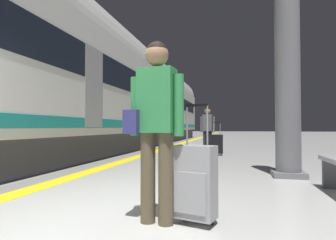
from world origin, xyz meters
TOP-DOWN VIEW (x-y plane):
  - ground_plane at (0.00, 0.00)m, footprint 120.00×120.00m
  - safety_line_strip at (-1.18, 10.00)m, footprint 0.36×80.00m
  - tactile_edge_band at (-1.48, 10.00)m, footprint 0.56×80.00m
  - high_speed_train at (-3.23, 8.86)m, footprint 2.94×31.24m
  - traveller_foreground at (0.95, 0.17)m, footprint 0.56×0.30m
  - rolling_suitcase_foreground at (1.31, 0.23)m, footprint 0.43×0.32m
  - passenger_near at (0.80, 7.00)m, footprint 0.49×0.20m
  - suitcase_near at (1.12, 6.73)m, footprint 0.39×0.26m
  - platform_pillar at (2.62, 3.10)m, footprint 0.56×0.56m

SIDE VIEW (x-z plane):
  - ground_plane at x=0.00m, z-range 0.00..0.00m
  - tactile_edge_band at x=-1.48m, z-range 0.00..0.01m
  - safety_line_strip at x=-1.18m, z-range 0.00..0.01m
  - suitcase_near at x=1.12m, z-range -0.17..0.89m
  - rolling_suitcase_foreground at x=1.31m, z-range -0.17..0.95m
  - passenger_near at x=0.80m, z-range 0.13..1.68m
  - traveller_foreground at x=0.95m, z-range 0.13..1.85m
  - platform_pillar at x=2.62m, z-range -0.08..3.52m
  - high_speed_train at x=-3.23m, z-range 0.02..4.99m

